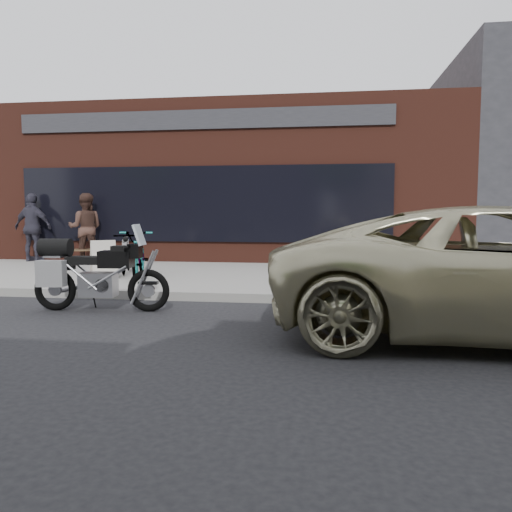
{
  "coord_description": "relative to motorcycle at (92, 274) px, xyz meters",
  "views": [
    {
      "loc": [
        1.34,
        -3.97,
        1.48
      ],
      "look_at": [
        0.33,
        3.14,
        0.85
      ],
      "focal_mm": 35.0,
      "sensor_mm": 36.0,
      "label": 1
    }
  ],
  "objects": [
    {
      "name": "near_sidewalk",
      "position": [
        2.14,
        3.99,
        -0.49
      ],
      "size": [
        44.0,
        6.0,
        0.15
      ],
      "primitive_type": "cube",
      "color": "gray",
      "rests_on": "ground"
    },
    {
      "name": "bicycle_front",
      "position": [
        -0.36,
        2.85,
        0.06
      ],
      "size": [
        1.1,
        1.92,
        0.96
      ],
      "primitive_type": "imported",
      "rotation": [
        0.0,
        0.0,
        0.27
      ],
      "color": "gray",
      "rests_on": "near_sidewalk"
    },
    {
      "name": "sandwich_sign",
      "position": [
        -0.96,
        2.46,
        -0.03
      ],
      "size": [
        0.65,
        0.64,
        0.77
      ],
      "rotation": [
        0.0,
        0.0,
        0.64
      ],
      "color": "beige",
      "rests_on": "near_sidewalk"
    },
    {
      "name": "motorcycle",
      "position": [
        0.0,
        0.0,
        0.0
      ],
      "size": [
        2.07,
        0.77,
        1.31
      ],
      "rotation": [
        0.0,
        0.0,
        0.08
      ],
      "color": "black",
      "rests_on": "ground"
    },
    {
      "name": "cafe_patron_right",
      "position": [
        -4.44,
        5.59,
        0.51
      ],
      "size": [
        1.12,
        0.54,
        1.85
      ],
      "primitive_type": "imported",
      "rotation": [
        0.0,
        0.0,
        3.06
      ],
      "color": "#363442",
      "rests_on": "near_sidewalk"
    },
    {
      "name": "cafe_table",
      "position": [
        -2.86,
        5.36,
        -0.08
      ],
      "size": [
        0.64,
        0.64,
        0.37
      ],
      "color": "black",
      "rests_on": "near_sidewalk"
    },
    {
      "name": "cafe_patron_left",
      "position": [
        -2.88,
        5.52,
        0.5
      ],
      "size": [
        1.06,
        0.93,
        1.84
      ],
      "primitive_type": "imported",
      "rotation": [
        0.0,
        0.0,
        3.44
      ],
      "color": "#452D25",
      "rests_on": "near_sidewalk"
    },
    {
      "name": "bicycle_rear",
      "position": [
        -0.86,
        3.36,
        0.04
      ],
      "size": [
        0.84,
        1.57,
        0.91
      ],
      "primitive_type": "imported",
      "rotation": [
        0.0,
        0.0,
        0.29
      ],
      "color": "gray",
      "rests_on": "near_sidewalk"
    },
    {
      "name": "ground",
      "position": [
        2.14,
        -3.01,
        -0.57
      ],
      "size": [
        120.0,
        120.0,
        0.0
      ],
      "primitive_type": "plane",
      "color": "black",
      "rests_on": "ground"
    },
    {
      "name": "storefront",
      "position": [
        0.14,
        10.98,
        1.68
      ],
      "size": [
        14.0,
        10.07,
        4.5
      ],
      "color": "#4F2319",
      "rests_on": "ground"
    }
  ]
}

